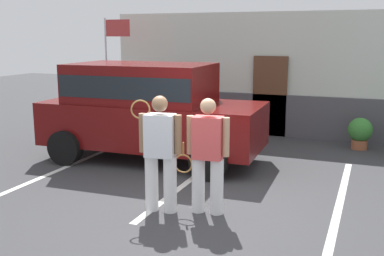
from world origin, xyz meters
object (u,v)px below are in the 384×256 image
parked_suv (148,107)px  potted_plant_by_porch (360,132)px  tennis_player_man (160,152)px  flag_pole (112,53)px  tennis_player_woman (207,155)px

parked_suv → potted_plant_by_porch: (4.18, 2.66, -0.73)m
tennis_player_man → potted_plant_by_porch: bearing=-124.5°
potted_plant_by_porch → flag_pole: flag_pole is taller
tennis_player_man → tennis_player_woman: size_ratio=1.02×
flag_pole → tennis_player_woman: bearing=-47.0°
tennis_player_man → flag_pole: bearing=-60.3°
tennis_player_woman → flag_pole: size_ratio=0.56×
tennis_player_woman → potted_plant_by_porch: bearing=-116.3°
flag_pole → parked_suv: bearing=-46.6°
tennis_player_woman → flag_pole: flag_pole is taller
tennis_player_man → tennis_player_woman: 0.71m
tennis_player_man → potted_plant_by_porch: 5.91m
parked_suv → tennis_player_woman: 3.26m
parked_suv → flag_pole: 3.61m
tennis_player_man → flag_pole: size_ratio=0.57×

